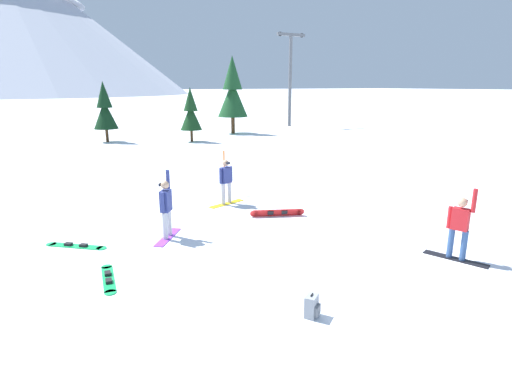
{
  "coord_description": "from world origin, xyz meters",
  "views": [
    {
      "loc": [
        -5.68,
        -7.72,
        4.4
      ],
      "look_at": [
        0.62,
        3.82,
        1.0
      ],
      "focal_mm": 29.14,
      "sensor_mm": 36.0,
      "label": 1
    }
  ],
  "objects_px": {
    "snowboarder_background": "(226,181)",
    "loose_snowboard_far_spare": "(76,246)",
    "trail_marker_pole": "(224,172)",
    "pine_tree_broad": "(105,109)",
    "pine_tree_leaning": "(233,91)",
    "pine_tree_slender": "(191,112)",
    "snowboarder_foreground": "(459,227)",
    "backpack_grey": "(312,306)",
    "snowboarder_midground": "(166,207)",
    "loose_snowboard_near_left": "(277,213)",
    "ski_lift_tower": "(290,73)",
    "loose_snowboard_near_right": "(108,278)"
  },
  "relations": [
    {
      "from": "backpack_grey",
      "to": "pine_tree_leaning",
      "type": "bearing_deg",
      "value": 67.19
    },
    {
      "from": "backpack_grey",
      "to": "ski_lift_tower",
      "type": "height_order",
      "value": "ski_lift_tower"
    },
    {
      "from": "backpack_grey",
      "to": "pine_tree_slender",
      "type": "relative_size",
      "value": 0.11
    },
    {
      "from": "snowboarder_foreground",
      "to": "pine_tree_broad",
      "type": "bearing_deg",
      "value": 97.92
    },
    {
      "from": "loose_snowboard_far_spare",
      "to": "pine_tree_leaning",
      "type": "distance_m",
      "value": 28.49
    },
    {
      "from": "backpack_grey",
      "to": "pine_tree_slender",
      "type": "distance_m",
      "value": 26.66
    },
    {
      "from": "loose_snowboard_far_spare",
      "to": "pine_tree_leaning",
      "type": "bearing_deg",
      "value": 55.44
    },
    {
      "from": "ski_lift_tower",
      "to": "snowboarder_foreground",
      "type": "bearing_deg",
      "value": -116.2
    },
    {
      "from": "snowboarder_background",
      "to": "pine_tree_slender",
      "type": "bearing_deg",
      "value": 73.95
    },
    {
      "from": "snowboarder_midground",
      "to": "snowboarder_background",
      "type": "distance_m",
      "value": 3.89
    },
    {
      "from": "pine_tree_leaning",
      "to": "loose_snowboard_near_left",
      "type": "bearing_deg",
      "value": -112.15
    },
    {
      "from": "backpack_grey",
      "to": "pine_tree_broad",
      "type": "bearing_deg",
      "value": 88.05
    },
    {
      "from": "loose_snowboard_far_spare",
      "to": "trail_marker_pole",
      "type": "distance_m",
      "value": 7.07
    },
    {
      "from": "pine_tree_broad",
      "to": "snowboarder_midground",
      "type": "bearing_deg",
      "value": -95.35
    },
    {
      "from": "pine_tree_slender",
      "to": "loose_snowboard_far_spare",
      "type": "bearing_deg",
      "value": -118.45
    },
    {
      "from": "trail_marker_pole",
      "to": "pine_tree_broad",
      "type": "height_order",
      "value": "pine_tree_broad"
    },
    {
      "from": "snowboarder_background",
      "to": "snowboarder_midground",
      "type": "bearing_deg",
      "value": -141.31
    },
    {
      "from": "backpack_grey",
      "to": "ski_lift_tower",
      "type": "distance_m",
      "value": 39.18
    },
    {
      "from": "loose_snowboard_near_left",
      "to": "pine_tree_broad",
      "type": "distance_m",
      "value": 23.14
    },
    {
      "from": "loose_snowboard_far_spare",
      "to": "ski_lift_tower",
      "type": "relative_size",
      "value": 0.16
    },
    {
      "from": "snowboarder_foreground",
      "to": "loose_snowboard_far_spare",
      "type": "distance_m",
      "value": 10.32
    },
    {
      "from": "snowboarder_foreground",
      "to": "snowboarder_background",
      "type": "xyz_separation_m",
      "value": [
        -3.06,
        7.58,
        -0.01
      ]
    },
    {
      "from": "pine_tree_broad",
      "to": "snowboarder_background",
      "type": "bearing_deg",
      "value": -87.59
    },
    {
      "from": "snowboarder_foreground",
      "to": "pine_tree_slender",
      "type": "distance_m",
      "value": 25.35
    },
    {
      "from": "snowboarder_background",
      "to": "loose_snowboard_far_spare",
      "type": "relative_size",
      "value": 1.07
    },
    {
      "from": "loose_snowboard_near_right",
      "to": "pine_tree_broad",
      "type": "relative_size",
      "value": 0.36
    },
    {
      "from": "snowboarder_midground",
      "to": "pine_tree_broad",
      "type": "height_order",
      "value": "pine_tree_broad"
    },
    {
      "from": "loose_snowboard_far_spare",
      "to": "loose_snowboard_near_left",
      "type": "xyz_separation_m",
      "value": [
        6.4,
        -0.36,
        0.11
      ]
    },
    {
      "from": "backpack_grey",
      "to": "trail_marker_pole",
      "type": "xyz_separation_m",
      "value": [
        2.46,
        9.53,
        0.69
      ]
    },
    {
      "from": "pine_tree_broad",
      "to": "ski_lift_tower",
      "type": "distance_m",
      "value": 20.47
    },
    {
      "from": "backpack_grey",
      "to": "snowboarder_foreground",
      "type": "bearing_deg",
      "value": 5.07
    },
    {
      "from": "snowboarder_foreground",
      "to": "pine_tree_slender",
      "type": "relative_size",
      "value": 0.46
    },
    {
      "from": "loose_snowboard_far_spare",
      "to": "pine_tree_slender",
      "type": "bearing_deg",
      "value": 61.55
    },
    {
      "from": "ski_lift_tower",
      "to": "snowboarder_midground",
      "type": "bearing_deg",
      "value": -128.99
    },
    {
      "from": "pine_tree_leaning",
      "to": "pine_tree_broad",
      "type": "distance_m",
      "value": 11.46
    },
    {
      "from": "loose_snowboard_near_right",
      "to": "backpack_grey",
      "type": "xyz_separation_m",
      "value": [
        3.23,
        -3.57,
        0.19
      ]
    },
    {
      "from": "trail_marker_pole",
      "to": "snowboarder_midground",
      "type": "bearing_deg",
      "value": -132.74
    },
    {
      "from": "snowboarder_background",
      "to": "pine_tree_broad",
      "type": "relative_size",
      "value": 0.36
    },
    {
      "from": "snowboarder_foreground",
      "to": "trail_marker_pole",
      "type": "distance_m",
      "value": 9.42
    },
    {
      "from": "trail_marker_pole",
      "to": "loose_snowboard_far_spare",
      "type": "bearing_deg",
      "value": -150.87
    },
    {
      "from": "loose_snowboard_far_spare",
      "to": "backpack_grey",
      "type": "distance_m",
      "value": 7.13
    },
    {
      "from": "trail_marker_pole",
      "to": "pine_tree_leaning",
      "type": "relative_size",
      "value": 0.26
    },
    {
      "from": "snowboarder_midground",
      "to": "loose_snowboard_near_right",
      "type": "bearing_deg",
      "value": -135.36
    },
    {
      "from": "snowboarder_foreground",
      "to": "pine_tree_leaning",
      "type": "height_order",
      "value": "pine_tree_leaning"
    },
    {
      "from": "snowboarder_background",
      "to": "trail_marker_pole",
      "type": "distance_m",
      "value": 1.64
    },
    {
      "from": "loose_snowboard_near_right",
      "to": "loose_snowboard_near_left",
      "type": "height_order",
      "value": "loose_snowboard_near_left"
    },
    {
      "from": "snowboarder_background",
      "to": "pine_tree_broad",
      "type": "xyz_separation_m",
      "value": [
        -0.87,
        20.69,
        1.67
      ]
    },
    {
      "from": "snowboarder_midground",
      "to": "ski_lift_tower",
      "type": "height_order",
      "value": "ski_lift_tower"
    },
    {
      "from": "pine_tree_broad",
      "to": "pine_tree_leaning",
      "type": "bearing_deg",
      "value": 3.38
    },
    {
      "from": "loose_snowboard_near_right",
      "to": "pine_tree_slender",
      "type": "distance_m",
      "value": 24.42
    }
  ]
}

